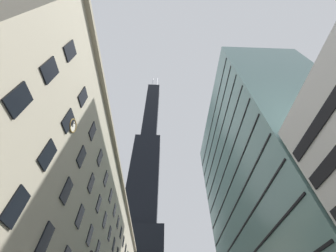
% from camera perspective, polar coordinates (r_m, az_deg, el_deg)
% --- Properties ---
extents(dark_skyscraper, '(22.65, 22.65, 190.26)m').
position_cam_1_polar(dark_skyscraper, '(109.70, -7.35, -19.96)').
color(dark_skyscraper, black).
rests_on(dark_skyscraper, ground).
extents(glass_office_midrise, '(17.42, 36.95, 49.75)m').
position_cam_1_polar(glass_office_midrise, '(46.31, 27.33, -14.73)').
color(glass_office_midrise, gray).
rests_on(glass_office_midrise, ground).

